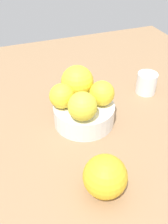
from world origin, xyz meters
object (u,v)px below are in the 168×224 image
object	(u,v)px
orange_in_bowl_0	(82,106)
orange_in_bowl_1	(77,82)
orange_in_bowl_3	(102,93)
fruit_bowl	(84,114)
ceramic_cup	(147,83)
orange_loose_0	(105,176)
orange_in_bowl_2	(62,96)

from	to	relation	value
orange_in_bowl_0	orange_in_bowl_1	bearing A→B (deg)	167.32
orange_in_bowl_3	fruit_bowl	bearing A→B (deg)	-100.99
orange_in_bowl_0	orange_in_bowl_3	distance (cm)	7.26
orange_in_bowl_0	orange_in_bowl_3	bearing A→B (deg)	119.92
fruit_bowl	ceramic_cup	world-z (taller)	ceramic_cup
orange_in_bowl_0	orange_in_bowl_1	distance (cm)	9.43
fruit_bowl	orange_in_bowl_0	world-z (taller)	orange_in_bowl_0
orange_in_bowl_0	orange_loose_0	bearing A→B (deg)	-5.48
orange_in_bowl_3	orange_loose_0	bearing A→B (deg)	-21.61
orange_in_bowl_2	orange_in_bowl_1	bearing A→B (deg)	122.34
fruit_bowl	orange_loose_0	bearing A→B (deg)	-9.84
fruit_bowl	orange_in_bowl_1	bearing A→B (deg)	179.54
orange_in_bowl_0	orange_in_bowl_1	xyz separation A→B (cm)	(-9.17, 2.06, 0.74)
orange_in_bowl_3	orange_loose_0	distance (cm)	21.66
ceramic_cup	orange_in_bowl_1	bearing A→B (deg)	-85.43
fruit_bowl	orange_loose_0	distance (cm)	20.99
orange_loose_0	orange_in_bowl_3	bearing A→B (deg)	158.39
orange_loose_0	orange_in_bowl_2	bearing A→B (deg)	-176.25
fruit_bowl	orange_in_bowl_1	xyz separation A→B (cm)	(-4.72, 0.04, 6.75)
orange_in_bowl_1	ceramic_cup	bearing A→B (deg)	94.57
fruit_bowl	orange_loose_0	world-z (taller)	orange_loose_0
fruit_bowl	orange_in_bowl_2	bearing A→B (deg)	-106.79
orange_in_bowl_1	orange_in_bowl_2	world-z (taller)	orange_in_bowl_1
fruit_bowl	orange_in_bowl_3	size ratio (longest dim) A/B	2.48
orange_in_bowl_0	orange_loose_0	distance (cm)	16.80
orange_in_bowl_1	ceramic_cup	distance (cm)	22.73
fruit_bowl	orange_in_bowl_2	size ratio (longest dim) A/B	2.52
orange_loose_0	ceramic_cup	xyz separation A→B (cm)	(-27.08, 25.43, -1.07)
orange_in_bowl_3	orange_in_bowl_1	bearing A→B (deg)	-142.73
fruit_bowl	orange_in_bowl_0	bearing A→B (deg)	-24.48
orange_in_bowl_2	ceramic_cup	size ratio (longest dim) A/B	0.97
orange_in_bowl_1	orange_loose_0	distance (cm)	26.09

